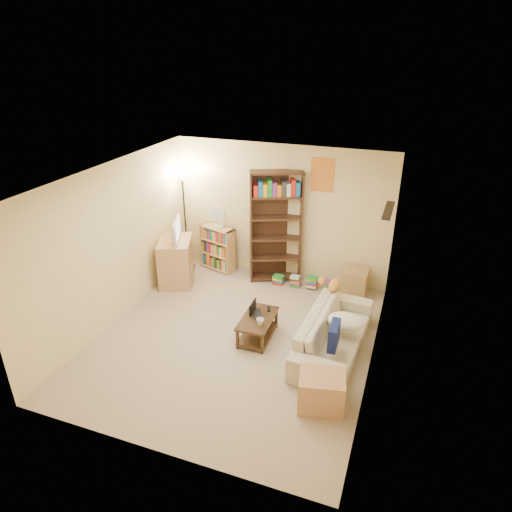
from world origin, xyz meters
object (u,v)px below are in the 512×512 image
at_px(coffee_table, 258,325).
at_px(tv_stand, 176,261).
at_px(short_bookshelf, 218,248).
at_px(floor_lamp, 183,194).
at_px(tall_bookshelf, 276,225).
at_px(end_cabinet, 321,391).
at_px(tabby_cat, 332,284).
at_px(sofa, 334,333).
at_px(side_table, 355,282).
at_px(mug, 260,322).
at_px(television, 173,230).
at_px(desk_fan, 218,216).
at_px(laptop, 260,314).

height_order(coffee_table, tv_stand, tv_stand).
xyz_separation_m(short_bookshelf, floor_lamp, (-0.60, -0.14, 1.07)).
xyz_separation_m(tall_bookshelf, floor_lamp, (-1.77, -0.12, 0.42)).
bearing_deg(coffee_table, end_cabinet, -42.91).
bearing_deg(tall_bookshelf, tabby_cat, -62.56).
distance_m(sofa, end_cabinet, 1.18).
relative_size(tabby_cat, side_table, 0.92).
relative_size(floor_lamp, end_cabinet, 3.44).
xyz_separation_m(mug, tv_stand, (-2.11, 1.33, 0.01)).
relative_size(tabby_cat, short_bookshelf, 0.51).
xyz_separation_m(television, desk_fan, (0.55, 0.72, 0.08)).
relative_size(television, desk_fan, 1.50).
bearing_deg(tall_bookshelf, mug, -100.95).
distance_m(laptop, tv_stand, 2.29).
bearing_deg(short_bookshelf, mug, -35.72).
bearing_deg(tv_stand, floor_lamp, 77.82).
bearing_deg(sofa, tall_bookshelf, 42.60).
bearing_deg(end_cabinet, short_bookshelf, 132.26).
height_order(tabby_cat, tv_stand, tv_stand).
relative_size(short_bookshelf, desk_fan, 2.03).
bearing_deg(laptop, television, 36.24).
bearing_deg(sofa, floor_lamp, 65.99).
bearing_deg(coffee_table, tabby_cat, 41.72).
height_order(desk_fan, side_table, desk_fan).
bearing_deg(television, tabby_cat, -117.10).
xyz_separation_m(tv_stand, desk_fan, (0.55, 0.72, 0.70)).
bearing_deg(television, end_cabinet, -146.04).
relative_size(laptop, end_cabinet, 0.66).
bearing_deg(laptop, side_table, -59.76).
distance_m(coffee_table, floor_lamp, 3.05).
height_order(short_bookshelf, desk_fan, desk_fan).
xyz_separation_m(tabby_cat, side_table, (0.24, 0.95, -0.41)).
height_order(laptop, mug, mug).
bearing_deg(tall_bookshelf, coffee_table, -102.78).
bearing_deg(laptop, short_bookshelf, 13.82).
height_order(tv_stand, short_bookshelf, short_bookshelf).
height_order(mug, desk_fan, desk_fan).
bearing_deg(desk_fan, mug, -52.69).
relative_size(tabby_cat, coffee_table, 0.56).
relative_size(tabby_cat, tv_stand, 0.54).
bearing_deg(short_bookshelf, side_table, 14.43).
relative_size(television, side_table, 1.34).
relative_size(coffee_table, floor_lamp, 0.43).
height_order(coffee_table, desk_fan, desk_fan).
relative_size(coffee_table, short_bookshelf, 0.92).
distance_m(mug, side_table, 2.26).
distance_m(tabby_cat, floor_lamp, 3.29).
relative_size(sofa, tall_bookshelf, 0.97).
bearing_deg(laptop, tv_stand, 36.24).
distance_m(tabby_cat, coffee_table, 1.34).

